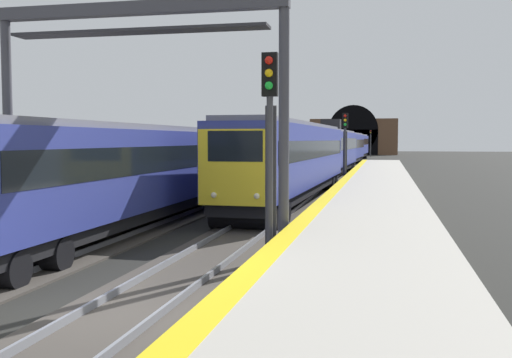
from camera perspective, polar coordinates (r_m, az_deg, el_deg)
ground_plane at (r=11.35m, az=-12.49°, el=-12.80°), size 320.00×320.00×0.00m
platform_right at (r=10.24m, az=9.43°, el=-11.62°), size 112.00×3.92×1.02m
platform_right_edge_strip at (r=10.34m, az=-0.15°, el=-8.48°), size 112.00×0.50×0.01m
track_main_line at (r=11.34m, az=-12.49°, el=-12.59°), size 160.00×2.69×0.21m
train_main_approaching at (r=62.21m, az=8.10°, el=2.95°), size 85.46×3.36×4.97m
train_adjacent_platform at (r=40.54m, az=-0.31°, el=2.29°), size 59.43×2.84×4.64m
railway_signal_near at (r=14.49m, az=1.34°, el=3.77°), size 0.39×0.38×5.32m
railway_signal_mid at (r=41.74m, az=8.56°, el=3.56°), size 0.39×0.38×5.07m
railway_signal_far at (r=112.71m, az=10.95°, el=3.60°), size 0.39×0.38×5.05m
overhead_signal_gantry at (r=17.01m, az=-11.29°, el=10.68°), size 0.70×8.49×7.01m
tunnel_portal at (r=128.34m, az=9.35°, el=4.04°), size 2.90×18.45×10.52m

